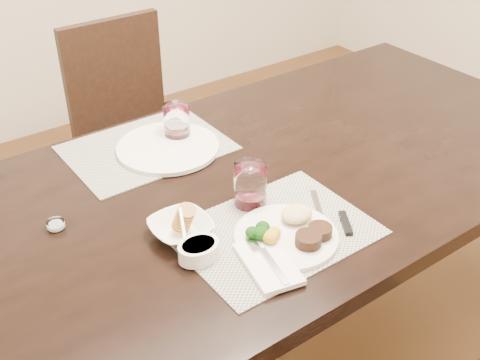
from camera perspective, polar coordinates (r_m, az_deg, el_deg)
ground_plane at (r=2.20m, az=2.61°, el=-15.63°), size 4.50×4.50×0.00m
dining_table at (r=1.75m, az=3.16°, el=-1.14°), size 2.00×1.00×0.75m
chair_far at (r=2.52m, az=-10.36°, el=5.56°), size 0.42×0.42×0.90m
placemat_near at (r=1.47m, az=3.29°, el=-4.92°), size 0.46×0.34×0.00m
placemat_far at (r=1.82m, az=-8.82°, el=3.04°), size 0.46×0.34×0.00m
dinner_plate at (r=1.44m, az=4.84°, el=-4.95°), size 0.25×0.25×0.04m
napkin_fork at (r=1.36m, az=2.67°, el=-7.90°), size 0.14×0.20×0.02m
steak_knife at (r=1.51m, az=9.31°, el=-3.61°), size 0.08×0.20×0.01m
cracker_bowl at (r=1.45m, az=-5.65°, el=-4.49°), size 0.15×0.15×0.06m
sauce_ramekin at (r=1.38m, az=-3.95°, el=-6.61°), size 0.10×0.15×0.08m
wine_glass_near at (r=1.53m, az=0.97°, el=-0.60°), size 0.08×0.08×0.12m
far_plate at (r=1.79m, az=-6.85°, el=3.09°), size 0.30×0.30×0.01m
wine_glass_far at (r=1.83m, az=-6.01°, el=5.33°), size 0.08×0.08×0.11m
salt_cellar at (r=1.54m, az=-17.06°, el=-4.10°), size 0.04×0.04×0.02m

